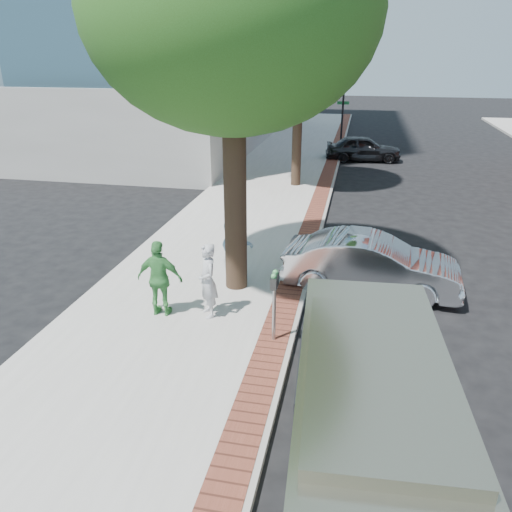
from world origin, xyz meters
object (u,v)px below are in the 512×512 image
(parking_meter, at_px, (274,292))
(van, at_px, (371,398))
(person_gray, at_px, (208,281))
(person_officer, at_px, (238,240))
(bg_car, at_px, (363,148))
(sedan_silver, at_px, (371,264))
(person_green, at_px, (160,279))

(parking_meter, distance_m, van, 3.17)
(person_gray, distance_m, van, 4.69)
(van, bearing_deg, parking_meter, 120.84)
(person_officer, xyz_separation_m, bg_car, (2.91, 15.96, -0.49))
(sedan_silver, xyz_separation_m, bg_car, (-0.32, 15.71, -0.03))
(person_officer, bearing_deg, sedan_silver, -96.32)
(person_gray, bearing_deg, bg_car, 138.16)
(person_green, distance_m, bg_car, 18.57)
(person_gray, height_order, van, van)
(person_green, distance_m, sedan_silver, 5.02)
(person_gray, xyz_separation_m, bg_car, (3.07, 17.96, -0.30))
(parking_meter, height_order, person_officer, person_officer)
(person_officer, distance_m, bg_car, 16.23)
(sedan_silver, bearing_deg, bg_car, 5.78)
(bg_car, bearing_deg, person_gray, 163.59)
(person_officer, distance_m, person_green, 2.45)
(parking_meter, bearing_deg, person_officer, 117.00)
(bg_car, relative_size, van, 0.74)
(person_green, relative_size, van, 0.32)
(person_gray, height_order, person_officer, person_officer)
(parking_meter, height_order, sedan_silver, parking_meter)
(sedan_silver, relative_size, bg_car, 1.08)
(person_gray, relative_size, person_green, 0.97)
(person_officer, xyz_separation_m, person_green, (-1.17, -2.15, -0.16))
(sedan_silver, height_order, bg_car, sedan_silver)
(person_gray, bearing_deg, person_green, -113.36)
(person_gray, xyz_separation_m, person_green, (-1.00, -0.15, 0.02))
(person_green, height_order, bg_car, person_green)
(person_officer, bearing_deg, van, -159.98)
(person_officer, distance_m, sedan_silver, 3.27)
(parking_meter, height_order, person_green, person_green)
(person_gray, bearing_deg, sedan_silver, 91.39)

